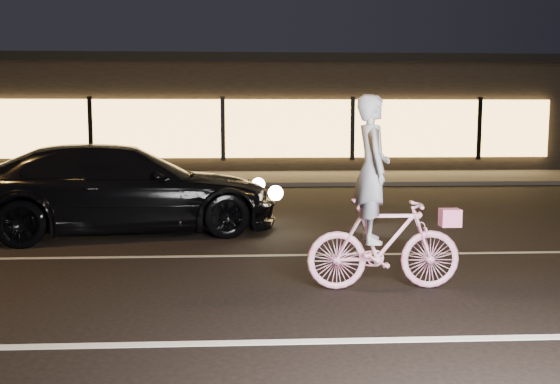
{
  "coord_description": "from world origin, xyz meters",
  "views": [
    {
      "loc": [
        0.83,
        -6.81,
        1.98
      ],
      "look_at": [
        1.22,
        0.6,
        1.09
      ],
      "focal_mm": 40.0,
      "sensor_mm": 36.0,
      "label": 1
    }
  ],
  "objects": [
    {
      "name": "lane_stripe_far",
      "position": [
        0.0,
        2.0,
        0.0
      ],
      "size": [
        60.0,
        0.1,
        0.01
      ],
      "primitive_type": "cube",
      "color": "gray",
      "rests_on": "ground"
    },
    {
      "name": "lane_stripe_near",
      "position": [
        0.0,
        -1.5,
        0.0
      ],
      "size": [
        60.0,
        0.12,
        0.01
      ],
      "primitive_type": "cube",
      "color": "silver",
      "rests_on": "ground"
    },
    {
      "name": "sidewalk",
      "position": [
        0.0,
        13.0,
        0.06
      ],
      "size": [
        30.0,
        4.0,
        0.12
      ],
      "primitive_type": "cube",
      "color": "#383533",
      "rests_on": "ground"
    },
    {
      "name": "sedan",
      "position": [
        -1.31,
        3.93,
        0.77
      ],
      "size": [
        5.6,
        3.13,
        1.53
      ],
      "rotation": [
        0.0,
        0.0,
        1.77
      ],
      "color": "black",
      "rests_on": "ground"
    },
    {
      "name": "ground",
      "position": [
        0.0,
        0.0,
        0.0
      ],
      "size": [
        90.0,
        90.0,
        0.0
      ],
      "primitive_type": "plane",
      "color": "black",
      "rests_on": "ground"
    },
    {
      "name": "cyclist",
      "position": [
        2.35,
        0.16,
        0.8
      ],
      "size": [
        1.78,
        0.61,
        2.24
      ],
      "rotation": [
        0.0,
        0.0,
        1.57
      ],
      "color": "#F3388E",
      "rests_on": "ground"
    },
    {
      "name": "storefront",
      "position": [
        0.0,
        18.97,
        2.15
      ],
      "size": [
        25.4,
        8.42,
        4.2
      ],
      "color": "black",
      "rests_on": "ground"
    }
  ]
}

